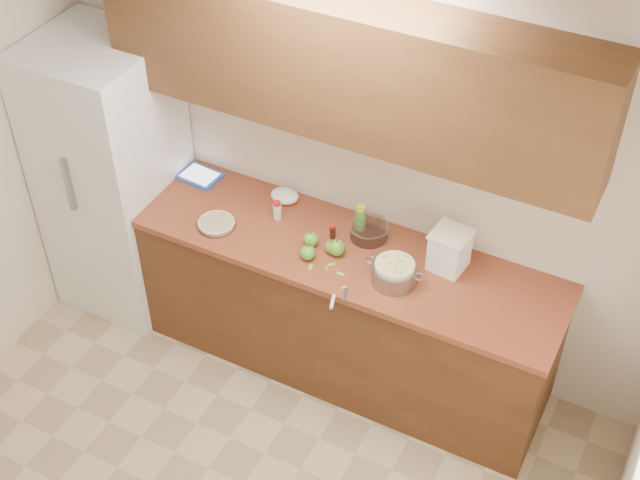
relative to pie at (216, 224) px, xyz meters
The scene contains 23 objects.
room_shell 1.51m from the pie, 64.26° to the right, with size 3.60×3.60×3.60m.
counter_run 0.81m from the pie, 13.30° to the left, with size 2.64×0.68×0.92m.
upper_cabinets 1.23m from the pie, 25.61° to the left, with size 2.60×0.34×0.70m, color #58351A.
fridge 0.81m from the pie, behind, with size 0.70×0.70×1.80m, color white.
pie is the anchor object (origin of this frame).
colander 1.06m from the pie, ahead, with size 0.33×0.24×0.12m.
flour_canister 1.30m from the pie, 12.59° to the left, with size 0.21×0.21×0.24m.
tablet 0.47m from the pie, 134.41° to the left, with size 0.26×0.21×0.02m.
paring_knife 0.88m from the pie, 14.88° to the right, with size 0.08×0.20×0.02m.
lemon_bottle 0.81m from the pie, 25.92° to the left, with size 0.06×0.06×0.16m.
cinnamon_shaker 0.35m from the pie, 38.52° to the left, with size 0.05×0.05×0.12m.
vanilla_bottle 0.66m from the pie, 18.62° to the left, with size 0.03×0.03×0.09m.
mixing_bowl 0.85m from the pie, 21.22° to the left, with size 0.23×0.23×0.08m.
paper_towel 0.44m from the pie, 58.38° to the left, with size 0.17×0.14×0.07m, color white.
apple_left 0.55m from the pie, 10.46° to the left, with size 0.08×0.08×0.10m.
apple_center 0.68m from the pie, ahead, with size 0.07×0.07×0.09m.
apple_front 0.58m from the pie, ahead, with size 0.08×0.08×0.09m.
apple_extra 0.71m from the pie, ahead, with size 0.09×0.09×0.10m.
peel_a 0.86m from the pie, ahead, with size 0.04×0.01×0.00m, color #81AE54.
peel_b 0.63m from the pie, ahead, with size 0.04×0.02×0.00m, color #81AE54.
peel_c 0.79m from the pie, ahead, with size 0.05×0.02×0.00m, color #81AE54.
peel_d 0.71m from the pie, ahead, with size 0.04×0.02×0.00m, color #81AE54.
peel_e 0.70m from the pie, ahead, with size 0.03×0.01×0.00m, color #81AE54.
Camera 1 is at (1.60, -1.76, 4.18)m, focal length 50.00 mm.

